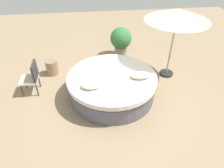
% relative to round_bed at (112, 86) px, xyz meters
% --- Properties ---
extents(ground_plane, '(16.00, 16.00, 0.00)m').
position_rel_round_bed_xyz_m(ground_plane, '(0.00, 0.00, -0.35)').
color(ground_plane, '#9E8466').
extents(round_bed, '(2.53, 2.53, 0.68)m').
position_rel_round_bed_xyz_m(round_bed, '(0.00, 0.00, 0.00)').
color(round_bed, '#595966').
rests_on(round_bed, ground_plane).
extents(throw_pillow_0, '(0.54, 0.36, 0.15)m').
position_rel_round_bed_xyz_m(throw_pillow_0, '(-0.59, -0.43, 0.41)').
color(throw_pillow_0, silver).
rests_on(throw_pillow_0, round_bed).
extents(throw_pillow_1, '(0.56, 0.33, 0.16)m').
position_rel_round_bed_xyz_m(throw_pillow_1, '(0.77, -0.16, 0.41)').
color(throw_pillow_1, beige).
rests_on(throw_pillow_1, round_bed).
extents(patio_chair, '(0.51, 0.53, 0.98)m').
position_rel_round_bed_xyz_m(patio_chair, '(-2.29, 0.46, 0.21)').
color(patio_chair, '#333338').
rests_on(patio_chair, ground_plane).
extents(patio_umbrella, '(1.87, 1.87, 2.20)m').
position_rel_round_bed_xyz_m(patio_umbrella, '(1.97, 0.87, 1.66)').
color(patio_umbrella, '#262628').
rests_on(patio_umbrella, ground_plane).
extents(planter, '(0.80, 0.80, 1.12)m').
position_rel_round_bed_xyz_m(planter, '(0.63, 2.37, 0.30)').
color(planter, gray).
rests_on(planter, ground_plane).
extents(side_table, '(0.40, 0.40, 0.51)m').
position_rel_round_bed_xyz_m(side_table, '(-1.87, 1.38, -0.10)').
color(side_table, '#997A56').
rests_on(side_table, ground_plane).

